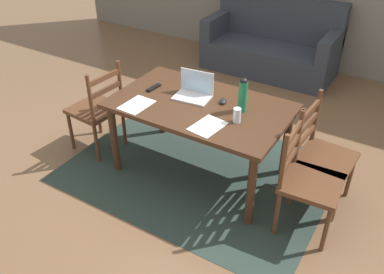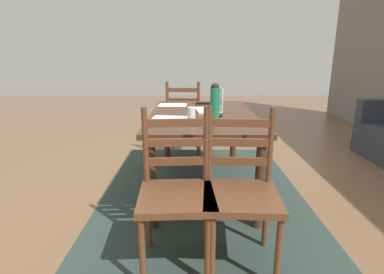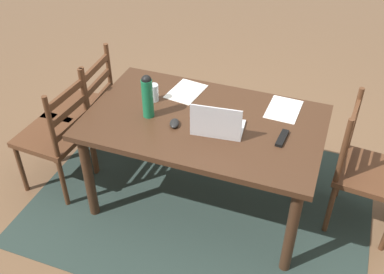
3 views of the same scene
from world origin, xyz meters
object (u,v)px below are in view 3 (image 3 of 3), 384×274
Objects in this scene: chair_right_far at (56,136)px; chair_right_near at (84,108)px; water_bottle at (147,95)px; drinking_glass at (154,93)px; laptop at (217,125)px; chair_left_near at (366,171)px; computer_mouse at (174,123)px; tv_remote at (282,138)px; dining_table at (204,131)px.

chair_right_near is at bearing -90.00° from chair_right_far.
water_bottle reaches higher than drinking_glass.
chair_left_near is at bearing -162.84° from laptop.
laptop is at bearing 17.16° from chair_left_near.
drinking_glass is (0.04, -0.18, -0.10)m from water_bottle.
laptop is at bearing 158.85° from drinking_glass.
chair_right_near is 2.78× the size of laptop.
computer_mouse reaches higher than tv_remote.
chair_left_near is 1.00× the size of chair_right_far.
water_bottle is at bearing -171.21° from chair_right_far.
chair_right_far is 5.59× the size of tv_remote.
chair_left_near is 2.17m from chair_right_far.
computer_mouse is (-0.91, 0.32, 0.29)m from chair_right_near.
chair_right_far is (1.07, 0.19, -0.19)m from dining_table.
chair_right_far reaches higher than drinking_glass.
water_bottle is (1.43, 0.27, 0.43)m from chair_left_near.
chair_left_near is at bearing -169.82° from chair_right_far.
chair_right_near is 0.38m from chair_right_far.
water_bottle is at bearing 10.86° from chair_left_near.
tv_remote is at bearing -176.64° from water_bottle.
dining_table is 1.64× the size of chair_right_far.
drinking_glass reaches higher than computer_mouse.
tv_remote is at bearing 171.82° from drinking_glass.
chair_left_near is 1.30m from computer_mouse.
drinking_glass is (1.47, 0.09, 0.34)m from chair_left_near.
computer_mouse is at bearing 14.49° from chair_left_near.
dining_table is 1.10m from chair_left_near.
chair_right_far reaches higher than tv_remote.
water_bottle is at bearing -28.85° from computer_mouse.
laptop is at bearing 140.41° from dining_table.
dining_table is at bearing 10.21° from chair_left_near.
chair_right_near is 1.63m from tv_remote.
chair_left_near is 2.78× the size of laptop.
dining_table is 0.22m from laptop.
water_bottle reaches higher than tv_remote.
drinking_glass is 0.94m from tv_remote.
chair_right_near is at bearing -35.93° from computer_mouse.
laptop reaches higher than tv_remote.
chair_right_near is 1.00× the size of chair_left_near.
water_bottle reaches higher than chair_right_near.
water_bottle reaches higher than chair_left_near.
tv_remote is (-1.59, -0.16, 0.29)m from chair_right_far.
chair_left_near reaches higher than drinking_glass.
chair_right_near is at bearing -7.53° from drinking_glass.
laptop is at bearing 168.33° from computer_mouse.
chair_left_near is at bearing -169.14° from water_bottle.
tv_remote is (-1.59, 0.22, 0.29)m from chair_right_near.
water_bottle is at bearing 12.76° from dining_table.
chair_right_near is at bearing -13.75° from laptop.
drinking_glass is at bearing 3.46° from chair_left_near.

